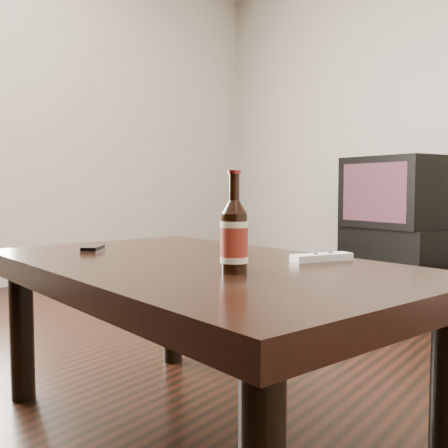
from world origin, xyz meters
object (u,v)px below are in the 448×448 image
Objects in this scene: tv_stand at (392,248)px; remote at (322,257)px; beer_bottle at (234,237)px; tv at (393,192)px; phone at (93,249)px; coffee_table at (198,284)px.

tv_stand is 4.87× the size of remote.
beer_bottle reaches higher than remote.
tv is at bearing 134.53° from remote.
beer_bottle is 0.60m from phone.
tv is 3.43m from coffee_table.
tv_stand is 7.82× the size of phone.
beer_bottle is at bearing -56.69° from tv.
remote is (0.27, 0.21, 0.08)m from coffee_table.
coffee_table is at bearing -59.47° from tv.
phone is at bearing 173.59° from beer_bottle.
remote is (0.08, 0.30, -0.08)m from beer_bottle.
tv_stand is 0.94× the size of tv.
coffee_table is 13.02× the size of phone.
coffee_table is (0.60, -3.37, 0.25)m from tv_stand.
phone is (0.19, -3.40, 0.32)m from tv_stand.
tv is 3.41m from phone.
coffee_table reaches higher than tv_stand.
tv_stand is 0.60× the size of coffee_table.
beer_bottle reaches higher than phone.
phone is at bearing -66.27° from tv_stand.
tv reaches higher than phone.
tv_stand is at bearing 134.52° from remote.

